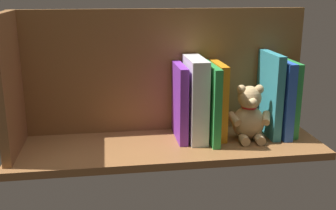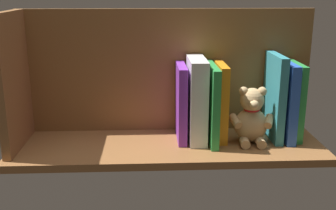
# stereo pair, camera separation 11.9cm
# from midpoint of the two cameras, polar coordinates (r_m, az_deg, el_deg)

# --- Properties ---
(ground_plane) EXTENTS (0.92, 0.30, 0.02)m
(ground_plane) POSITION_cam_midpoint_polar(r_m,az_deg,el_deg) (1.25, -2.74, -5.75)
(ground_plane) COLOR brown
(shelf_back_panel) EXTENTS (0.92, 0.02, 0.39)m
(shelf_back_panel) POSITION_cam_midpoint_polar(r_m,az_deg,el_deg) (1.31, -3.44, 4.69)
(shelf_back_panel) COLOR brown
(shelf_back_panel) RESTS_ON ground_plane
(shelf_side_divider) EXTENTS (0.02, 0.24, 0.39)m
(shelf_side_divider) POSITION_cam_midpoint_polar(r_m,az_deg,el_deg) (1.22, -23.81, 2.52)
(shelf_side_divider) COLOR brown
(shelf_side_divider) RESTS_ON ground_plane
(book_0) EXTENTS (0.02, 0.15, 0.23)m
(book_0) POSITION_cam_midpoint_polar(r_m,az_deg,el_deg) (1.34, 13.86, 1.05)
(book_0) COLOR green
(book_0) RESTS_ON ground_plane
(book_1) EXTENTS (0.03, 0.17, 0.24)m
(book_1) POSITION_cam_midpoint_polar(r_m,az_deg,el_deg) (1.32, 12.77, 0.99)
(book_1) COLOR blue
(book_1) RESTS_ON ground_plane
(book_2) EXTENTS (0.02, 0.16, 0.26)m
(book_2) POSITION_cam_midpoint_polar(r_m,az_deg,el_deg) (1.30, 11.38, 1.45)
(book_2) COLOR teal
(book_2) RESTS_ON ground_plane
(teddy_bear) EXTENTS (0.14, 0.11, 0.17)m
(teddy_bear) POSITION_cam_midpoint_polar(r_m,az_deg,el_deg) (1.26, 8.58, -1.53)
(teddy_bear) COLOR tan
(teddy_bear) RESTS_ON ground_plane
(book_3) EXTENTS (0.03, 0.15, 0.23)m
(book_3) POSITION_cam_midpoint_polar(r_m,az_deg,el_deg) (1.27, 4.30, 0.66)
(book_3) COLOR orange
(book_3) RESTS_ON ground_plane
(book_4) EXTENTS (0.02, 0.19, 0.23)m
(book_4) POSITION_cam_midpoint_polar(r_m,az_deg,el_deg) (1.24, 3.12, 0.36)
(book_4) COLOR green
(book_4) RESTS_ON ground_plane
(dictionary_thick_white) EXTENTS (0.05, 0.17, 0.25)m
(dictionary_thick_white) POSITION_cam_midpoint_polar(r_m,az_deg,el_deg) (1.24, 1.04, 0.82)
(dictionary_thick_white) COLOR silver
(dictionary_thick_white) RESTS_ON ground_plane
(book_5) EXTENTS (0.03, 0.16, 0.23)m
(book_5) POSITION_cam_midpoint_polar(r_m,az_deg,el_deg) (1.24, -1.08, 0.36)
(book_5) COLOR purple
(book_5) RESTS_ON ground_plane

